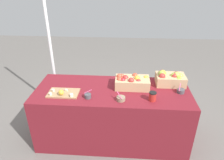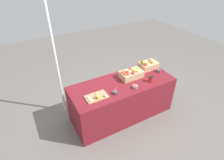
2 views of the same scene
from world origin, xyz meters
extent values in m
plane|color=slate|center=(0.00, 0.00, 0.00)|extent=(10.00, 10.00, 0.00)
cube|color=maroon|center=(0.00, 0.00, 0.37)|extent=(1.90, 0.76, 0.74)
cube|color=tan|center=(0.73, 0.20, 0.80)|extent=(0.36, 0.25, 0.13)
sphere|color=#B2332D|center=(0.77, 0.17, 0.87)|extent=(0.08, 0.08, 0.08)
sphere|color=#B2C64C|center=(0.84, 0.19, 0.86)|extent=(0.08, 0.08, 0.08)
sphere|color=red|center=(0.81, 0.24, 0.86)|extent=(0.08, 0.08, 0.08)
sphere|color=red|center=(0.63, 0.25, 0.87)|extent=(0.08, 0.08, 0.08)
sphere|color=#B2332D|center=(0.61, 0.15, 0.87)|extent=(0.08, 0.08, 0.08)
sphere|color=#99B742|center=(0.61, 0.19, 0.89)|extent=(0.08, 0.08, 0.08)
sphere|color=#99B742|center=(0.76, 0.18, 0.87)|extent=(0.08, 0.08, 0.08)
sphere|color=gold|center=(0.63, 0.25, 0.87)|extent=(0.08, 0.08, 0.08)
sphere|color=#B2C64C|center=(0.80, 0.18, 0.88)|extent=(0.08, 0.08, 0.08)
sphere|color=#99B742|center=(0.81, 0.12, 0.84)|extent=(0.08, 0.08, 0.08)
cube|color=tan|center=(0.24, 0.08, 0.80)|extent=(0.42, 0.25, 0.12)
sphere|color=#B2332D|center=(0.31, 0.03, 0.84)|extent=(0.07, 0.07, 0.07)
sphere|color=#D14C33|center=(0.28, 0.17, 0.86)|extent=(0.07, 0.07, 0.07)
sphere|color=gold|center=(0.42, 0.13, 0.85)|extent=(0.07, 0.07, 0.07)
sphere|color=gold|center=(0.30, 0.08, 0.87)|extent=(0.07, 0.07, 0.07)
sphere|color=#B2332D|center=(0.16, 0.10, 0.86)|extent=(0.07, 0.07, 0.07)
sphere|color=#B2332D|center=(0.22, 0.01, 0.87)|extent=(0.07, 0.07, 0.07)
sphere|color=red|center=(0.12, 0.03, 0.86)|extent=(0.07, 0.07, 0.07)
sphere|color=#D14C33|center=(0.08, 0.04, 0.86)|extent=(0.07, 0.07, 0.07)
sphere|color=#D14C33|center=(0.08, 0.12, 0.87)|extent=(0.07, 0.07, 0.07)
sphere|color=#D14C33|center=(0.11, 0.14, 0.85)|extent=(0.07, 0.07, 0.07)
cube|color=tan|center=(-0.57, -0.14, 0.75)|extent=(0.36, 0.22, 0.02)
cube|color=beige|center=(-0.59, -0.17, 0.77)|extent=(0.04, 0.04, 0.03)
cube|color=beige|center=(-0.54, -0.10, 0.77)|extent=(0.03, 0.03, 0.03)
cube|color=beige|center=(-0.45, -0.22, 0.78)|extent=(0.05, 0.05, 0.03)
cube|color=beige|center=(-0.70, -0.21, 0.77)|extent=(0.04, 0.04, 0.03)
sphere|color=gold|center=(-0.58, -0.19, 0.79)|extent=(0.06, 0.06, 0.06)
cube|color=beige|center=(-0.70, -0.12, 0.77)|extent=(0.04, 0.04, 0.03)
cylinder|color=#4C4C51|center=(-0.27, -0.21, 0.76)|extent=(0.08, 0.08, 0.05)
cylinder|color=#EA598C|center=(-0.27, -0.19, 0.81)|extent=(0.09, 0.01, 0.06)
cylinder|color=#4C4C51|center=(0.82, -0.02, 0.76)|extent=(0.09, 0.09, 0.05)
cylinder|color=#EA598C|center=(0.80, -0.01, 0.81)|extent=(0.04, 0.09, 0.07)
cylinder|color=gray|center=(0.11, -0.23, 0.76)|extent=(0.10, 0.10, 0.04)
cylinder|color=#EA598C|center=(0.10, -0.24, 0.81)|extent=(0.07, 0.09, 0.06)
cylinder|color=red|center=(0.46, -0.21, 0.79)|extent=(0.08, 0.08, 0.09)
cylinder|color=black|center=(0.46, -0.21, 0.84)|extent=(0.08, 0.08, 0.01)
cylinder|color=white|center=(-0.95, 0.63, 1.10)|extent=(0.04, 0.04, 2.20)
camera|label=1|loc=(0.15, -2.17, 2.00)|focal=32.79mm
camera|label=2|loc=(-1.46, -2.25, 2.60)|focal=29.39mm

